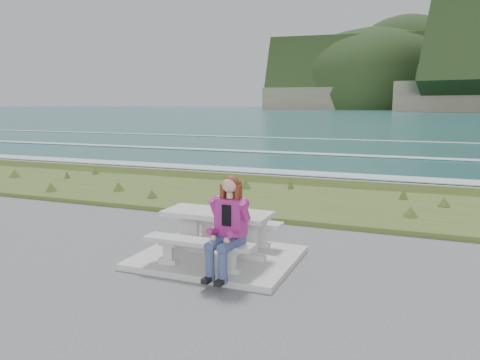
# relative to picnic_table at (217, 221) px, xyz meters

# --- Properties ---
(concrete_slab) EXTENTS (2.60, 2.10, 0.10)m
(concrete_slab) POSITION_rel_picnic_table_xyz_m (-0.00, 0.00, -0.63)
(concrete_slab) COLOR #A8A8A3
(concrete_slab) RESTS_ON ground
(picnic_table) EXTENTS (1.80, 0.75, 0.75)m
(picnic_table) POSITION_rel_picnic_table_xyz_m (0.00, 0.00, 0.00)
(picnic_table) COLOR #A8A8A3
(picnic_table) RESTS_ON concrete_slab
(bench_landward) EXTENTS (1.80, 0.35, 0.45)m
(bench_landward) POSITION_rel_picnic_table_xyz_m (0.00, -0.70, -0.23)
(bench_landward) COLOR #A8A8A3
(bench_landward) RESTS_ON concrete_slab
(bench_seaward) EXTENTS (1.80, 0.35, 0.45)m
(bench_seaward) POSITION_rel_picnic_table_xyz_m (0.00, 0.70, -0.23)
(bench_seaward) COLOR #A8A8A3
(bench_seaward) RESTS_ON concrete_slab
(grass_verge) EXTENTS (160.00, 4.50, 0.22)m
(grass_verge) POSITION_rel_picnic_table_xyz_m (-0.00, 5.00, -0.68)
(grass_verge) COLOR #33481B
(grass_verge) RESTS_ON ground
(shore_drop) EXTENTS (160.00, 0.80, 2.20)m
(shore_drop) POSITION_rel_picnic_table_xyz_m (-0.00, 7.90, -0.68)
(shore_drop) COLOR #635D4A
(shore_drop) RESTS_ON ground
(ocean) EXTENTS (1600.00, 1600.00, 0.09)m
(ocean) POSITION_rel_picnic_table_xyz_m (-0.00, 25.09, -2.42)
(ocean) COLOR #1D4F52
(ocean) RESTS_ON ground
(seated_woman) EXTENTS (0.49, 0.79, 1.48)m
(seated_woman) POSITION_rel_picnic_table_xyz_m (0.52, -0.84, -0.04)
(seated_woman) COLOR navy
(seated_woman) RESTS_ON concrete_slab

